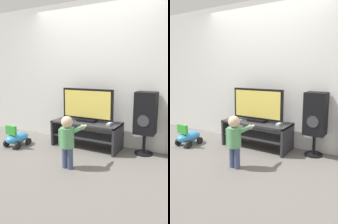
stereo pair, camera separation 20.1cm
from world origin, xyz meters
The scene contains 9 objects.
ground_plane centered at (0.00, 0.00, 0.00)m, with size 16.00×16.00×0.00m, color slate.
wall_back centered at (0.00, 0.59, 1.30)m, with size 10.00×0.06×2.60m.
tv_stand centered at (0.00, 0.25, 0.31)m, with size 1.22×0.51×0.47m.
television centered at (0.00, 0.28, 0.76)m, with size 0.97×0.20×0.58m.
game_console centered at (0.45, 0.22, 0.49)m, with size 0.05×0.17×0.04m.
remote_primary centered at (-0.31, 0.12, 0.48)m, with size 0.08×0.13×0.03m.
child centered at (0.17, -0.65, 0.45)m, with size 0.29×0.44×0.76m.
speaker_tower centered at (1.00, 0.39, 0.67)m, with size 0.33×0.30×1.03m.
ride_on_toy centered at (-1.14, -0.31, 0.16)m, with size 0.32×0.49×0.41m.
Camera 2 is at (1.91, -3.01, 1.37)m, focal length 35.00 mm.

